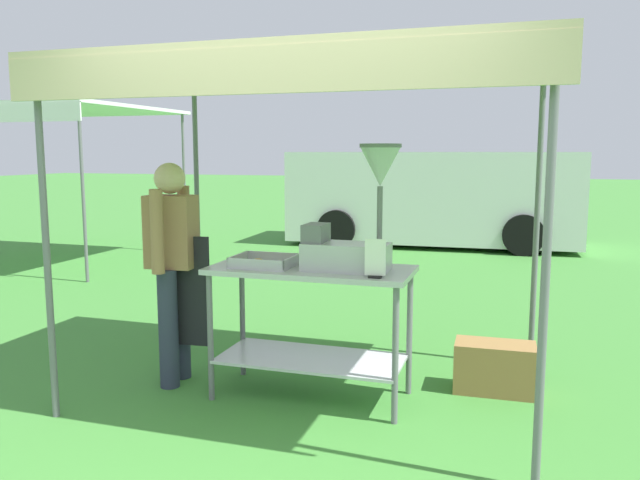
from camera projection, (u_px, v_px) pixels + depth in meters
ground_plane at (425, 273)px, 8.87m from camera, size 70.00×70.00×0.00m
stall_canopy at (315, 77)px, 4.17m from camera, size 3.12×2.13×2.26m
donut_cart at (311, 303)px, 4.28m from camera, size 1.37×0.62×0.91m
donut_tray at (264, 263)px, 4.29m from camera, size 0.41×0.33×0.07m
donut_fryer at (356, 223)px, 4.08m from camera, size 0.63×0.28×0.82m
menu_sign at (375, 261)px, 3.87m from camera, size 0.13×0.05×0.24m
vendor at (173, 261)px, 4.53m from camera, size 0.46×0.54×1.61m
supply_crate at (495, 367)px, 4.44m from camera, size 0.56×0.31×0.35m
van_white at (433, 197)px, 11.56m from camera, size 5.17×2.26×1.69m
neighbour_tent at (54, 113)px, 9.51m from camera, size 3.04×2.77×2.35m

